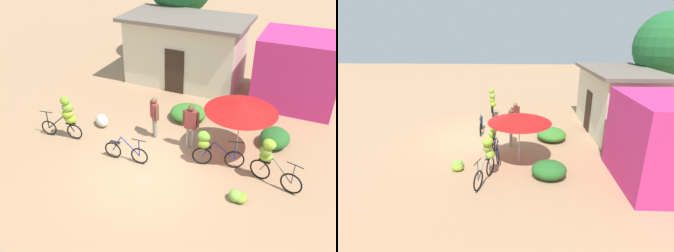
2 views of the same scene
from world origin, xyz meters
TOP-DOWN VIEW (x-y plane):
  - ground_plane at (0.00, 0.00)m, footprint 60.00×60.00m
  - building_low at (-1.50, 6.87)m, footprint 5.65×3.13m
  - shop_pink at (3.52, 6.73)m, footprint 3.20×2.80m
  - hedge_bush_front_left at (-0.04, 3.57)m, footprint 1.44×1.34m
  - hedge_bush_front_right at (3.40, 3.07)m, footprint 1.04×1.21m
  - market_umbrella at (2.31, 2.04)m, footprint 2.36×2.36m
  - bicycle_leftmost at (-3.48, 0.50)m, footprint 1.62×0.48m
  - bicycle_near_pile at (-0.92, 0.16)m, footprint 1.57×0.18m
  - bicycle_center_loaded at (1.64, 1.03)m, footprint 1.66×0.55m
  - bicycle_by_shop at (3.53, 0.96)m, footprint 1.63×0.62m
  - banana_pile_on_ground at (2.94, -0.22)m, footprint 0.65×0.55m
  - produce_sack at (-2.90, 1.74)m, footprint 0.82×0.78m
  - person_vendor at (-0.70, 1.87)m, footprint 0.43×0.44m
  - person_bystander at (0.75, 1.69)m, footprint 0.58×0.25m

SIDE VIEW (x-z plane):
  - ground_plane at x=0.00m, z-range 0.00..0.00m
  - banana_pile_on_ground at x=2.94m, z-range -0.02..0.32m
  - produce_sack at x=-2.90m, z-range 0.00..0.44m
  - hedge_bush_front_left at x=-0.04m, z-range 0.00..0.54m
  - hedge_bush_front_right at x=3.40m, z-range 0.00..0.61m
  - bicycle_near_pile at x=-0.92m, z-range -0.13..0.80m
  - bicycle_center_loaded at x=1.64m, z-range 0.13..1.38m
  - bicycle_by_shop at x=3.53m, z-range 0.14..1.63m
  - person_vendor at x=-0.70m, z-range 0.18..1.78m
  - bicycle_leftmost at x=-3.48m, z-range 0.13..1.82m
  - person_bystander at x=0.75m, z-range 0.20..1.90m
  - shop_pink at x=3.52m, z-range 0.00..2.93m
  - building_low at x=-1.50m, z-range 0.02..3.13m
  - market_umbrella at x=2.31m, z-range 0.82..2.82m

